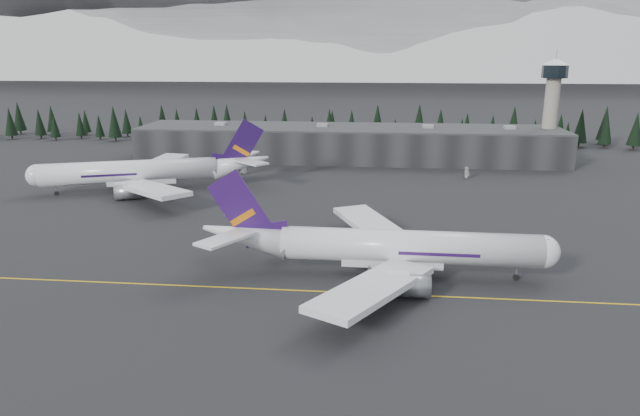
# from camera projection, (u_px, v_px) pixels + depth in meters

# --- Properties ---
(ground) EXTENTS (1400.00, 1400.00, 0.00)m
(ground) POSITION_uv_depth(u_px,v_px,m) (308.00, 286.00, 101.21)
(ground) COLOR black
(ground) RESTS_ON ground
(taxiline) EXTENTS (400.00, 0.40, 0.02)m
(taxiline) POSITION_uv_depth(u_px,v_px,m) (307.00, 291.00, 99.29)
(taxiline) COLOR gold
(taxiline) RESTS_ON ground
(terminal) EXTENTS (160.00, 30.00, 12.60)m
(terminal) POSITION_uv_depth(u_px,v_px,m) (348.00, 143.00, 219.45)
(terminal) COLOR black
(terminal) RESTS_ON ground
(control_tower) EXTENTS (10.00, 10.00, 37.70)m
(control_tower) POSITION_uv_depth(u_px,v_px,m) (552.00, 99.00, 210.33)
(control_tower) COLOR gray
(control_tower) RESTS_ON ground
(treeline) EXTENTS (360.00, 20.00, 15.00)m
(treeline) POSITION_uv_depth(u_px,v_px,m) (353.00, 128.00, 254.62)
(treeline) COLOR black
(treeline) RESTS_ON ground
(mountain_ridge) EXTENTS (4400.00, 900.00, 420.00)m
(mountain_ridge) POSITION_uv_depth(u_px,v_px,m) (374.00, 74.00, 1060.42)
(mountain_ridge) COLOR white
(mountain_ridge) RESTS_ON ground
(jet_main) EXTENTS (66.13, 61.06, 19.45)m
(jet_main) POSITION_uv_depth(u_px,v_px,m) (378.00, 246.00, 105.39)
(jet_main) COLOR silver
(jet_main) RESTS_ON ground
(jet_parked) EXTENTS (68.39, 61.37, 20.74)m
(jet_parked) POSITION_uv_depth(u_px,v_px,m) (152.00, 171.00, 170.25)
(jet_parked) COLOR silver
(jet_parked) RESTS_ON ground
(gse_vehicle_a) EXTENTS (2.62, 5.23, 1.42)m
(gse_vehicle_a) POSITION_uv_depth(u_px,v_px,m) (244.00, 172.00, 194.33)
(gse_vehicle_a) COLOR silver
(gse_vehicle_a) RESTS_ON ground
(gse_vehicle_b) EXTENTS (4.26, 2.88, 1.35)m
(gse_vehicle_b) POSITION_uv_depth(u_px,v_px,m) (467.00, 176.00, 187.38)
(gse_vehicle_b) COLOR silver
(gse_vehicle_b) RESTS_ON ground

